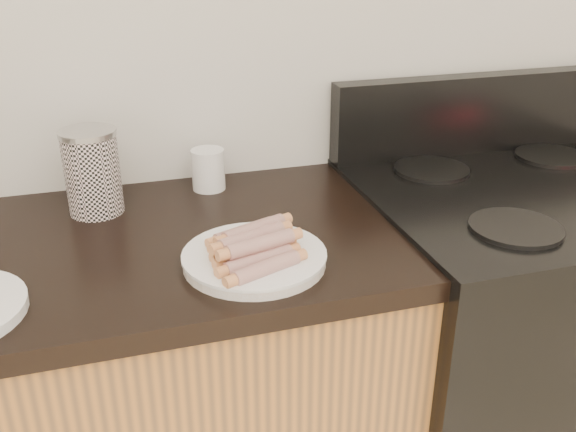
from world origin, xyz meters
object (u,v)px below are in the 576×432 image
object	(u,v)px
stove	(507,355)
mug	(208,169)
canister	(92,172)
main_plate	(254,260)

from	to	relation	value
stove	mug	size ratio (longest dim) A/B	9.73
canister	mug	distance (m)	0.26
canister	stove	bearing A→B (deg)	-10.81
stove	canister	xyz separation A→B (m)	(-0.95, 0.18, 0.53)
canister	mug	size ratio (longest dim) A/B	1.91
stove	main_plate	bearing A→B (deg)	-168.66
mug	canister	bearing A→B (deg)	-166.40
main_plate	canister	distance (m)	0.42
stove	mug	world-z (taller)	mug
stove	mug	xyz separation A→B (m)	(-0.70, 0.24, 0.49)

